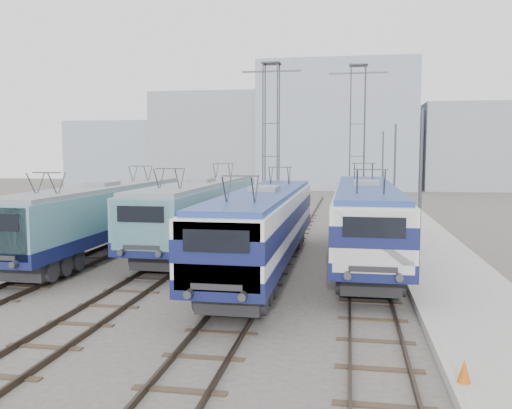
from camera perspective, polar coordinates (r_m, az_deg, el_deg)
The scene contains 16 objects.
ground at distance 20.82m, azimuth -7.22°, elevation -9.38°, with size 160.00×160.00×0.00m, color #514C47.
platform at distance 28.04m, azimuth 18.43°, elevation -5.41°, with size 4.00×70.00×0.30m, color #9E9E99.
locomotive_far_left at distance 29.27m, azimuth -15.96°, elevation -0.84°, with size 2.78×17.58×3.31m.
locomotive_center_left at distance 30.42m, azimuth -5.88°, elevation -0.32°, with size 2.85×18.01×3.39m.
locomotive_center_right at distance 23.93m, azimuth 0.84°, elevation -1.83°, with size 2.82×17.80×3.35m.
locomotive_far_right at distance 26.87m, azimuth 11.46°, elevation -0.97°, with size 2.91×18.41×3.46m.
catenary_tower_west at distance 41.67m, azimuth 1.60°, elevation 7.35°, with size 4.50×1.20×12.00m.
catenary_tower_east at distance 43.25m, azimuth 10.61°, elevation 7.19°, with size 4.50×1.20×12.00m.
mast_front at distance 21.47m, azimuth 16.87°, elevation 0.37°, with size 0.12×0.12×7.00m, color #3F4247.
mast_mid at distance 33.38m, azimuth 14.35°, elevation 2.22°, with size 0.12×0.12×7.00m, color #3F4247.
mast_rear at distance 45.34m, azimuth 13.16°, elevation 3.09°, with size 0.12×0.12×7.00m, color #3F4247.
safety_cone at distance 13.26m, azimuth 21.07°, elevation -16.03°, with size 0.29×0.29×0.52m, color #CB550F.
building_west at distance 83.65m, azimuth -4.04°, elevation 6.70°, with size 18.00×12.00×14.00m, color #8D959E.
building_center at distance 81.33m, azimuth 8.49°, elevation 8.10°, with size 22.00×14.00×18.00m, color #939FB2.
building_east at distance 83.21m, azimuth 22.43°, elevation 5.61°, with size 16.00×12.00×12.00m, color #8D959E.
building_far_west at distance 88.82m, azimuth -14.15°, elevation 5.19°, with size 14.00×10.00×10.00m, color #939FB2.
Camera 1 is at (5.93, -19.22, 5.37)m, focal length 38.00 mm.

